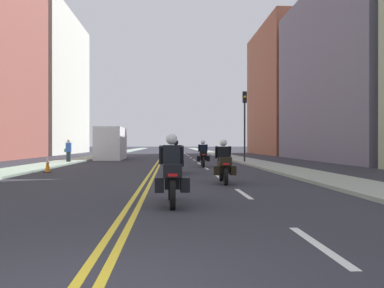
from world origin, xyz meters
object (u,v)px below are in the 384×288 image
motorcycle_3 (203,156)px  parked_truck (112,145)px  motorcycle_2 (176,160)px  traffic_light_near (245,114)px  pedestrian_1 (69,151)px  traffic_cone_0 (48,165)px  motorcycle_1 (224,165)px  motorcycle_0 (172,176)px

motorcycle_3 → parked_truck: parked_truck is taller
motorcycle_2 → parked_truck: size_ratio=0.35×
traffic_light_near → pedestrian_1: size_ratio=3.01×
traffic_light_near → traffic_cone_0: bearing=-141.1°
pedestrian_1 → parked_truck: bearing=-104.4°
motorcycle_3 → traffic_light_near: (3.35, 4.57, 2.86)m
traffic_light_near → motorcycle_1: bearing=-102.8°
traffic_cone_0 → motorcycle_0: bearing=-61.8°
motorcycle_1 → traffic_cone_0: (-7.85, 5.98, -0.26)m
traffic_cone_0 → traffic_light_near: (11.29, 9.11, 3.13)m
pedestrian_1 → motorcycle_0: bearing=110.3°
motorcycle_1 → parked_truck: size_ratio=0.34×
motorcycle_1 → traffic_light_near: (3.44, 15.08, 2.87)m
motorcycle_3 → traffic_light_near: traffic_light_near is taller
motorcycle_2 → pedestrian_1: bearing=127.1°
traffic_cone_0 → pedestrian_1: (-1.26, 9.55, 0.49)m
motorcycle_1 → pedestrian_1: pedestrian_1 is taller
motorcycle_1 → traffic_light_near: 15.73m
motorcycle_0 → pedestrian_1: pedestrian_1 is taller
traffic_light_near → parked_truck: bearing=143.4°
motorcycle_3 → traffic_cone_0: motorcycle_3 is taller
motorcycle_0 → motorcycle_1: motorcycle_0 is taller
motorcycle_0 → traffic_cone_0: bearing=116.8°
motorcycle_1 → motorcycle_2: bearing=109.0°
pedestrian_1 → motorcycle_3: bearing=152.5°
motorcycle_3 → traffic_light_near: 6.35m
motorcycle_1 → parked_truck: bearing=108.7°
motorcycle_3 → motorcycle_0: bearing=-95.2°
motorcycle_1 → motorcycle_3: bearing=91.0°
motorcycle_3 → motorcycle_1: bearing=-88.6°
motorcycle_3 → parked_truck: size_ratio=0.34×
motorcycle_0 → pedestrian_1: bearing=107.9°
motorcycle_2 → pedestrian_1: (-7.48, 10.37, 0.23)m
motorcycle_0 → traffic_cone_0: 12.66m
motorcycle_0 → motorcycle_3: 15.81m
motorcycle_2 → parked_truck: 18.55m
motorcycle_2 → traffic_light_near: 11.50m
traffic_light_near → motorcycle_0: bearing=-104.7°
motorcycle_1 → motorcycle_2: motorcycle_2 is taller
parked_truck → pedestrian_1: bearing=-105.4°
parked_truck → motorcycle_2: bearing=-72.9°
motorcycle_1 → pedestrian_1: bearing=121.9°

